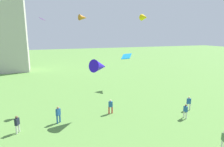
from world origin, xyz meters
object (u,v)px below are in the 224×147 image
Objects in this scene: kite_flying_2 at (144,17)px; kite_flying_3 at (83,18)px; person_5 at (111,106)px; kite_flying_0 at (42,19)px; kite_flying_5 at (100,66)px; person_2 at (224,139)px; kite_flying_1 at (126,56)px; person_0 at (189,102)px; person_3 at (17,123)px; person_4 at (185,110)px; person_1 at (58,114)px.

kite_flying_2 is 13.66m from kite_flying_3.
person_5 is 1.71× the size of kite_flying_0.
kite_flying_3 is 0.48× the size of kite_flying_5.
person_5 is 4.71m from kite_flying_5.
kite_flying_0 is at bearing 41.61° from kite_flying_3.
kite_flying_0 is (-12.27, 18.29, 9.96)m from person_2.
person_2 is at bearing 52.63° from kite_flying_0.
kite_flying_0 is 0.78× the size of kite_flying_3.
person_5 is 8.19m from kite_flying_1.
kite_flying_1 is at bearing -105.86° from person_2.
kite_flying_1 is at bearing 169.32° from kite_flying_3.
kite_flying_5 is (-6.91, 10.15, 4.57)m from person_2.
person_5 is 19.02m from kite_flying_2.
person_0 is at bearing 73.79° from kite_flying_0.
person_3 is at bearing 10.05° from person_5.
kite_flying_5 is at bearing 4.57° from person_0.
person_5 is (-7.11, 4.03, 0.05)m from person_4.
person_0 is 17.62m from kite_flying_2.
kite_flying_3 is (-1.65, 5.51, 10.04)m from person_5.
person_0 is at bearing -102.28° from kite_flying_2.
kite_flying_0 is at bearing -176.17° from kite_flying_2.
kite_flying_2 is 17.31m from kite_flying_5.
person_0 is at bearing 168.77° from person_5.
person_4 is (12.92, -3.68, -0.11)m from person_1.
person_5 is 0.64× the size of kite_flying_5.
person_4 is (16.63, -2.91, -0.06)m from person_3.
person_3 is at bearing 1.20° from kite_flying_0.
person_3 is 14.17m from kite_flying_0.
person_3 is 9.68m from kite_flying_5.
kite_flying_0 is at bearing 12.08° from person_3.
kite_flying_2 is (1.56, 13.78, 10.88)m from person_0.
kite_flying_5 is at bearing -50.23° from person_3.
person_3 reaches higher than person_2.
person_5 is at bearing 5.05° from person_0.
kite_flying_5 is (5.36, -8.13, -5.38)m from kite_flying_0.
kite_flying_0 reaches higher than person_3.
kite_flying_2 reaches higher than person_4.
kite_flying_1 is 5.93m from kite_flying_5.
kite_flying_0 is (-6.46, 8.51, 9.94)m from person_5.
person_2 is at bearing -89.81° from person_3.
kite_flying_1 reaches higher than person_1.
kite_flying_5 is at bearing 147.66° from person_1.
kite_flying_0 is at bearing -49.45° from person_5.
person_5 is (5.80, 0.35, -0.06)m from person_1.
person_2 is 13.11m from kite_flying_5.
person_1 is at bearing -97.89° from kite_flying_1.
person_2 is at bearing -108.65° from kite_flying_2.
person_1 is at bearing -48.71° from person_3.
person_2 is 0.99× the size of person_5.
kite_flying_2 reaches higher than person_1.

